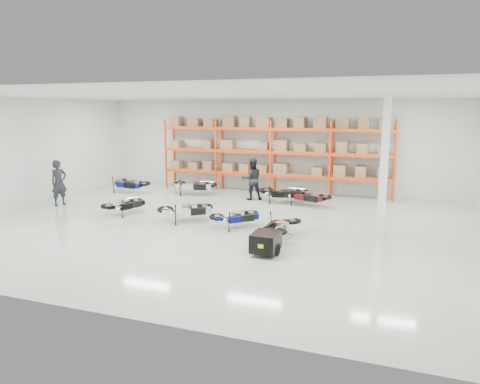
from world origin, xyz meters
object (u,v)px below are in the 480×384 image
at_px(moto_back_c, 284,190).
at_px(trailer, 266,242).
at_px(person_back, 252,179).
at_px(moto_black_far_left, 125,202).
at_px(moto_back_a, 129,181).
at_px(moto_silver_left, 187,207).
at_px(moto_back_b, 194,183).
at_px(moto_back_d, 307,193).
at_px(moto_blue_centre, 236,214).
at_px(person_left, 59,183).
at_px(moto_touring_right, 280,223).

bearing_deg(moto_back_c, trailer, -176.22).
bearing_deg(person_back, moto_black_far_left, 20.78).
height_order(trailer, moto_back_a, moto_back_a).
height_order(moto_silver_left, moto_back_b, moto_back_b).
distance_m(moto_black_far_left, moto_back_d, 7.46).
bearing_deg(moto_silver_left, moto_blue_centre, -132.83).
relative_size(moto_back_d, person_left, 0.90).
distance_m(moto_touring_right, moto_back_d, 4.96).
bearing_deg(moto_back_b, trailer, -151.27).
distance_m(moto_silver_left, moto_back_c, 4.98).
bearing_deg(trailer, moto_back_a, 145.15).
bearing_deg(moto_silver_left, moto_black_far_left, 48.25).
bearing_deg(moto_silver_left, moto_back_d, -80.13).
relative_size(moto_back_b, person_left, 0.96).
xyz_separation_m(moto_touring_right, person_left, (-10.00, 1.59, 0.46)).
distance_m(moto_silver_left, moto_back_d, 5.43).
bearing_deg(person_back, moto_touring_right, 88.93).
bearing_deg(moto_back_d, moto_back_b, 105.88).
bearing_deg(moto_back_d, moto_black_far_left, 142.66).
relative_size(moto_silver_left, person_back, 0.94).
bearing_deg(person_left, moto_black_far_left, -79.11).
xyz_separation_m(moto_back_a, person_back, (6.21, 0.42, 0.37)).
height_order(moto_blue_centre, moto_silver_left, moto_silver_left).
bearing_deg(person_left, moto_blue_centre, -77.84).
height_order(moto_blue_centre, moto_back_a, moto_back_a).
distance_m(moto_blue_centre, person_left, 8.33).
height_order(moto_touring_right, moto_back_d, moto_back_d).
xyz_separation_m(moto_silver_left, moto_back_b, (-1.88, 4.60, 0.03)).
height_order(moto_touring_right, moto_back_b, moto_back_b).
height_order(moto_back_c, moto_back_d, moto_back_c).
relative_size(trailer, person_left, 0.78).
bearing_deg(person_back, moto_silver_left, 49.15).
relative_size(trailer, moto_back_a, 0.80).
relative_size(trailer, person_back, 0.80).
relative_size(moto_silver_left, person_left, 0.92).
bearing_deg(moto_black_far_left, person_left, 13.73).
bearing_deg(moto_back_a, moto_touring_right, -106.22).
bearing_deg(moto_black_far_left, moto_back_b, -80.46).
relative_size(moto_blue_centre, trailer, 1.05).
distance_m(moto_back_d, person_back, 2.66).
distance_m(moto_black_far_left, moto_back_b, 4.49).
xyz_separation_m(moto_blue_centre, person_back, (-0.91, 4.62, 0.46)).
xyz_separation_m(moto_silver_left, moto_back_a, (-5.12, 4.02, 0.03)).
bearing_deg(moto_back_c, moto_silver_left, 143.00).
height_order(moto_black_far_left, moto_back_a, moto_back_a).
bearing_deg(moto_black_far_left, moto_back_d, -128.79).
relative_size(moto_touring_right, moto_back_b, 0.89).
relative_size(moto_back_a, moto_back_d, 1.08).
xyz_separation_m(moto_blue_centre, trailer, (1.73, -2.37, -0.11)).
distance_m(moto_back_c, moto_back_d, 1.12).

